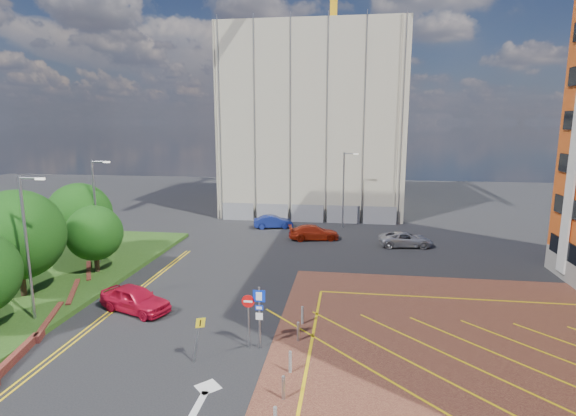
% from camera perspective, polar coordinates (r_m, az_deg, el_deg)
% --- Properties ---
extents(ground, '(140.00, 140.00, 0.00)m').
position_cam_1_polar(ground, '(22.66, -5.44, -18.38)').
color(ground, black).
rests_on(ground, ground).
extents(forecourt, '(26.00, 26.00, 0.02)m').
position_cam_1_polar(forecourt, '(23.99, 31.26, -18.23)').
color(forecourt, brown).
rests_on(forecourt, ground).
extents(grass_bed, '(14.00, 32.00, 0.30)m').
position_cam_1_polar(grass_bed, '(35.68, -32.64, -8.74)').
color(grass_bed, '#234215').
rests_on(grass_bed, ground).
extents(retaining_wall, '(6.06, 20.33, 0.40)m').
position_cam_1_polar(retaining_wall, '(29.02, -28.32, -12.48)').
color(retaining_wall, maroon).
rests_on(retaining_wall, ground).
extents(tree_b, '(5.60, 5.60, 6.74)m').
position_cam_1_polar(tree_b, '(32.31, -31.14, -2.94)').
color(tree_b, '#3D2B1C').
rests_on(tree_b, grass_bed).
extents(tree_c, '(4.00, 4.00, 4.90)m').
position_cam_1_polar(tree_c, '(35.34, -23.37, -2.93)').
color(tree_c, '#3D2B1C').
rests_on(tree_c, grass_bed).
extents(tree_d, '(5.00, 5.00, 6.08)m').
position_cam_1_polar(tree_d, '(39.27, -24.93, -0.74)').
color(tree_d, '#3D2B1C').
rests_on(tree_d, grass_bed).
extents(lamp_left_near, '(1.53, 0.16, 8.00)m').
position_cam_1_polar(lamp_left_near, '(28.04, -30.15, -3.83)').
color(lamp_left_near, '#9EA0A8').
rests_on(lamp_left_near, grass_bed).
extents(lamp_left_far, '(1.53, 0.16, 8.00)m').
position_cam_1_polar(lamp_left_far, '(37.20, -23.17, 0.04)').
color(lamp_left_far, '#9EA0A8').
rests_on(lamp_left_far, grass_bed).
extents(lamp_back, '(1.53, 0.16, 8.00)m').
position_cam_1_polar(lamp_back, '(47.69, 7.15, 2.65)').
color(lamp_back, '#9EA0A8').
rests_on(lamp_back, ground).
extents(sign_cluster, '(1.17, 0.12, 3.20)m').
position_cam_1_polar(sign_cluster, '(22.59, -4.19, -12.93)').
color(sign_cluster, '#9EA0A8').
rests_on(sign_cluster, ground).
extents(warning_sign, '(0.64, 0.40, 2.25)m').
position_cam_1_polar(warning_sign, '(21.91, -11.35, -15.42)').
color(warning_sign, '#9EA0A8').
rests_on(warning_sign, ground).
extents(bollard_row, '(0.14, 11.14, 0.90)m').
position_cam_1_polar(bollard_row, '(20.63, 0.01, -20.00)').
color(bollard_row, '#9EA0A8').
rests_on(bollard_row, forecourt).
extents(construction_building, '(21.20, 19.20, 22.00)m').
position_cam_1_polar(construction_building, '(59.41, 3.51, 10.73)').
color(construction_building, '#B3AA92').
rests_on(construction_building, ground).
extents(construction_fence, '(21.60, 0.06, 2.00)m').
position_cam_1_polar(construction_fence, '(50.37, 3.60, -0.73)').
color(construction_fence, gray).
rests_on(construction_fence, ground).
extents(car_red_left, '(4.88, 3.29, 1.54)m').
position_cam_1_polar(car_red_left, '(28.57, -18.84, -10.86)').
color(car_red_left, red).
rests_on(car_red_left, ground).
extents(car_blue_back, '(4.35, 2.45, 1.36)m').
position_cam_1_polar(car_blue_back, '(47.72, -1.90, -1.76)').
color(car_blue_back, navy).
rests_on(car_blue_back, ground).
extents(car_red_back, '(5.11, 2.91, 1.40)m').
position_cam_1_polar(car_red_back, '(43.09, 3.29, -3.11)').
color(car_red_back, '#A6230E').
rests_on(car_red_back, ground).
extents(car_silver_back, '(4.96, 2.65, 1.33)m').
position_cam_1_polar(car_silver_back, '(42.02, 14.71, -3.86)').
color(car_silver_back, '#A6A5AC').
rests_on(car_silver_back, ground).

